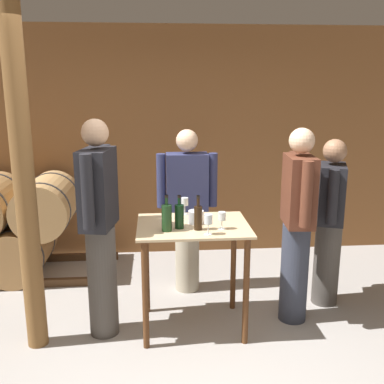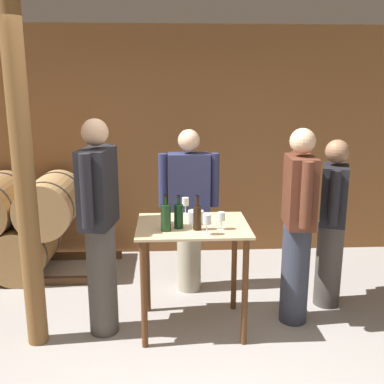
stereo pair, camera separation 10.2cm
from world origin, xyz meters
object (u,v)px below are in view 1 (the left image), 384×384
at_px(wine_glass_near_center, 208,220).
at_px(wine_bottle_center, 198,217).
at_px(wine_bottle_left, 179,216).
at_px(wine_glass_near_left, 185,202).
at_px(person_host, 297,222).
at_px(person_visitor_with_scarf, 100,225).
at_px(wooden_post, 24,181).
at_px(person_visitor_bearded, 187,208).
at_px(ice_bucket, 196,217).
at_px(person_visitor_near_door, 330,220).
at_px(wine_bottle_far_left, 167,217).
at_px(wine_glass_near_right, 222,217).

bearing_deg(wine_glass_near_center, wine_bottle_center, 117.89).
distance_m(wine_bottle_left, wine_glass_near_left, 0.38).
distance_m(person_host, person_visitor_with_scarf, 1.65).
xyz_separation_m(wooden_post, person_visitor_bearded, (1.27, 0.90, -0.49)).
xyz_separation_m(wine_bottle_center, person_visitor_with_scarf, (-0.78, 0.10, -0.08)).
xyz_separation_m(ice_bucket, person_visitor_near_door, (1.27, 0.30, -0.15)).
xyz_separation_m(wine_bottle_center, ice_bucket, (-0.00, 0.17, -0.05)).
bearing_deg(person_visitor_near_door, wine_bottle_left, -163.36).
bearing_deg(person_visitor_near_door, wine_glass_near_left, -178.13).
xyz_separation_m(wine_bottle_far_left, person_host, (1.11, 0.20, -0.13)).
distance_m(wine_bottle_far_left, person_visitor_with_scarf, 0.55).
height_order(wine_glass_near_center, ice_bucket, wine_glass_near_center).
xyz_separation_m(wine_glass_near_center, wine_glass_near_right, (0.12, 0.12, -0.02)).
bearing_deg(ice_bucket, wine_bottle_center, -89.47).
distance_m(wine_bottle_center, person_visitor_bearded, 0.89).
xyz_separation_m(wine_glass_near_left, ice_bucket, (0.07, -0.26, -0.06)).
distance_m(person_host, person_visitor_near_door, 0.50).
bearing_deg(wine_glass_near_right, wine_bottle_left, 171.34).
bearing_deg(wine_glass_near_left, wooden_post, -159.46).
bearing_deg(ice_bucket, wine_glass_near_center, -77.11).
relative_size(wooden_post, wine_glass_near_center, 16.80).
relative_size(person_visitor_with_scarf, person_visitor_near_door, 1.14).
distance_m(wooden_post, wine_bottle_left, 1.20).
bearing_deg(wine_bottle_left, wine_glass_near_right, -8.66).
bearing_deg(wine_bottle_left, person_host, 7.74).
distance_m(wine_glass_near_center, wine_glass_near_right, 0.18).
bearing_deg(wine_bottle_center, wine_glass_near_right, 0.02).
bearing_deg(person_visitor_with_scarf, wine_glass_near_center, -14.64).
height_order(wine_bottle_center, wine_glass_near_right, wine_bottle_center).
relative_size(wine_bottle_far_left, wine_glass_near_center, 1.81).
height_order(wine_bottle_left, person_host, person_host).
distance_m(wine_bottle_far_left, wine_bottle_left, 0.12).
distance_m(wine_bottle_left, ice_bucket, 0.19).
distance_m(wine_glass_near_right, person_visitor_bearded, 0.91).
bearing_deg(person_host, ice_bucket, -178.73).
bearing_deg(wine_glass_near_center, person_visitor_near_door, 26.42).
height_order(wooden_post, person_host, wooden_post).
bearing_deg(wine_glass_near_left, wine_glass_near_center, -75.99).
height_order(wine_glass_near_center, person_visitor_bearded, person_visitor_bearded).
distance_m(wine_glass_near_center, person_visitor_bearded, 1.01).
xyz_separation_m(wine_bottle_center, person_visitor_near_door, (1.27, 0.47, -0.20)).
bearing_deg(wine_glass_near_right, ice_bucket, 138.51).
height_order(wine_bottle_left, ice_bucket, wine_bottle_left).
xyz_separation_m(wine_glass_near_center, ice_bucket, (-0.07, 0.29, -0.06)).
xyz_separation_m(person_visitor_bearded, person_visitor_near_door, (1.29, -0.40, -0.03)).
bearing_deg(wine_glass_near_right, person_visitor_with_scarf, 174.28).
bearing_deg(wooden_post, wine_bottle_center, 1.35).
bearing_deg(wooden_post, wine_bottle_left, 4.05).
bearing_deg(wooden_post, person_host, 5.78).
bearing_deg(person_visitor_bearded, wine_glass_near_center, -84.86).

